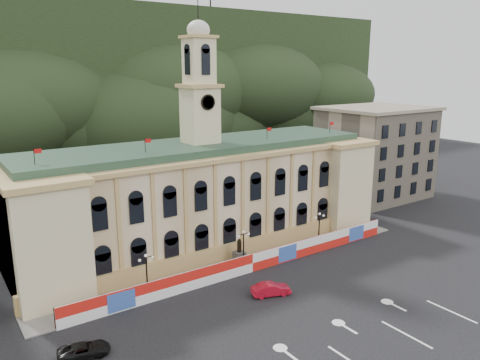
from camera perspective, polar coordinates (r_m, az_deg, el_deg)
ground at (r=53.19m, az=11.50°, el=-16.46°), size 260.00×260.00×0.00m
lane_markings at (r=50.42m, az=15.81°, el=-18.54°), size 26.00×10.00×0.02m
hill_ridge at (r=157.08m, az=-22.57°, el=10.07°), size 230.00×80.00×64.00m
city_hall at (r=70.45m, az=-4.55°, el=-1.71°), size 56.20×17.60×37.10m
side_building_right at (r=100.43m, az=16.13°, el=3.28°), size 21.00×17.00×18.60m
hoarding_fence at (r=62.73m, az=1.51°, el=-10.04°), size 50.00×0.44×2.50m
pavement at (r=65.17m, az=0.04°, el=-10.22°), size 56.00×5.50×0.16m
statue at (r=64.92m, az=-0.08°, el=-9.25°), size 1.40×1.40×3.72m
lamp_left at (r=57.17m, az=-11.32°, el=-10.76°), size 1.96×0.44×5.15m
lamp_center at (r=63.45m, az=0.44°, el=-7.97°), size 1.96×0.44×5.15m
lamp_right at (r=71.94m, az=9.63°, el=-5.52°), size 1.96×0.44×5.15m
red_sedan at (r=57.01m, az=3.80°, el=-13.14°), size 4.59×5.71×1.54m
black_suv at (r=48.72m, az=-18.48°, el=-19.06°), size 4.19×5.70×1.33m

